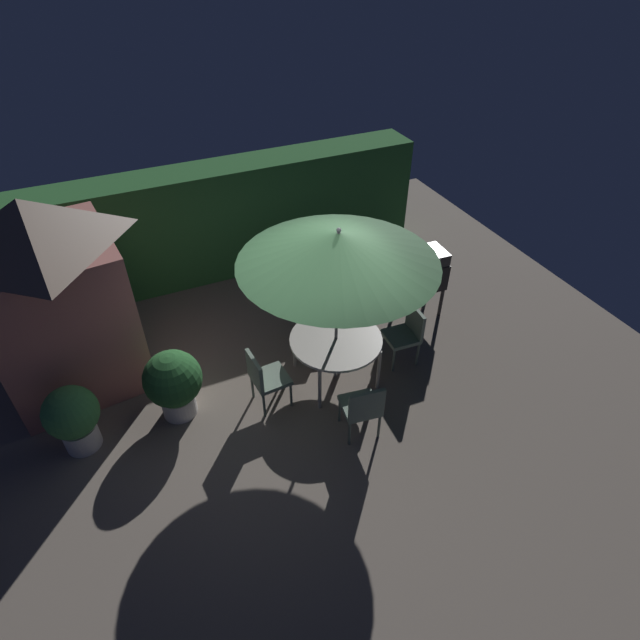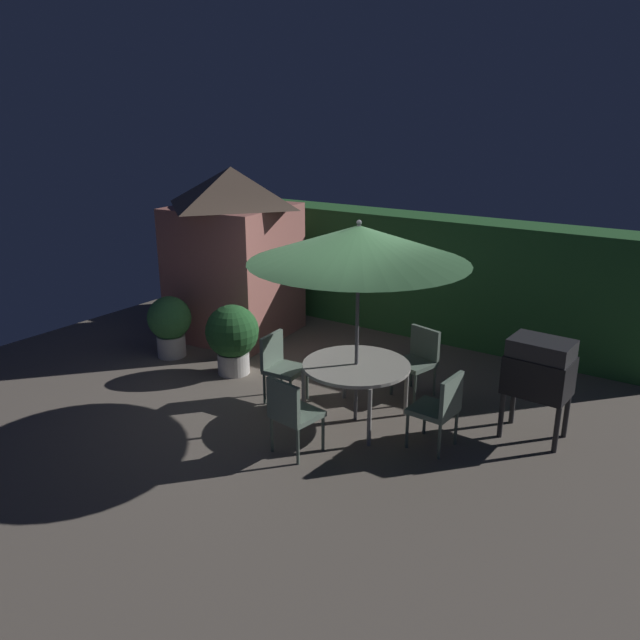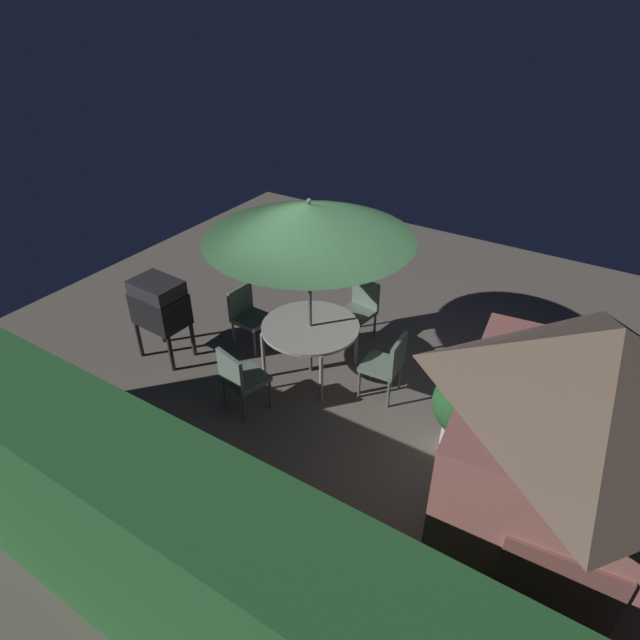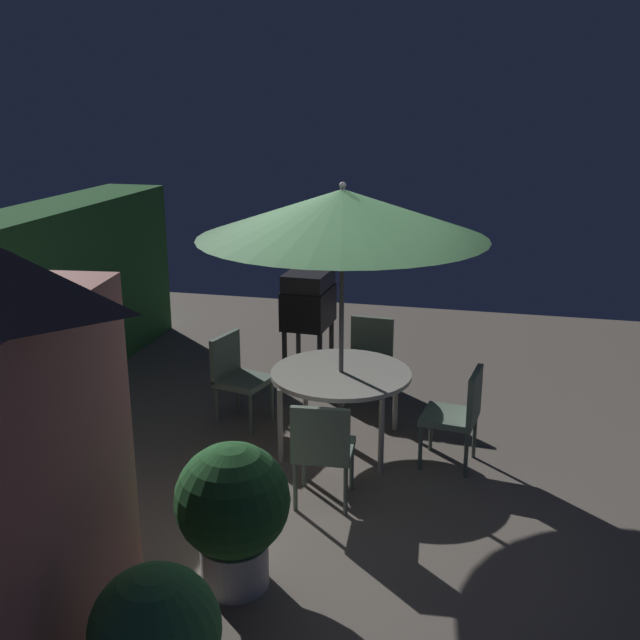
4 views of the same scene
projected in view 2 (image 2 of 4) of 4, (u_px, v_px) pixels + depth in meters
name	position (u px, v px, depth m)	size (l,w,h in m)	color
ground_plane	(315.00, 408.00, 7.96)	(11.00, 11.00, 0.00)	#6B6056
hedge_backdrop	(435.00, 277.00, 10.39)	(7.28, 0.80, 2.00)	#28602D
garden_shed	(234.00, 251.00, 10.29)	(2.01, 2.07, 2.79)	#B26B60
patio_table	(356.00, 368.00, 7.45)	(1.29, 1.29, 0.74)	#B2ADA3
patio_umbrella	(359.00, 244.00, 6.98)	(2.54, 2.54, 2.46)	#4C4C51
bbq_grill	(539.00, 369.00, 6.99)	(0.72, 0.53, 1.20)	black
chair_near_shed	(418.00, 357.00, 8.23)	(0.56, 0.56, 0.90)	slate
chair_far_side	(280.00, 363.00, 8.02)	(0.50, 0.49, 0.90)	slate
chair_toward_hedge	(292.00, 411.00, 6.73)	(0.52, 0.52, 0.90)	slate
chair_toward_house	(440.00, 406.00, 6.84)	(0.49, 0.49, 0.90)	slate
potted_plant_by_shed	(170.00, 323.00, 9.53)	(0.67, 0.67, 0.95)	silver
potted_plant_by_grill	(232.00, 335.00, 8.88)	(0.76, 0.76, 1.02)	silver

